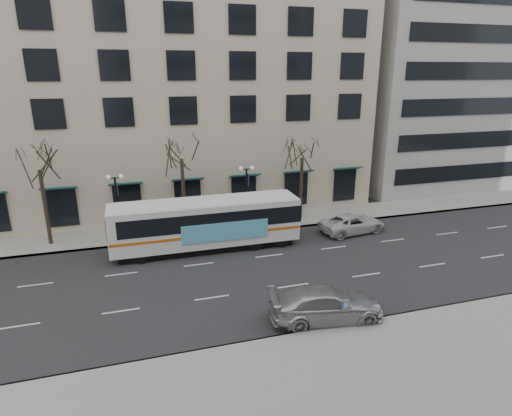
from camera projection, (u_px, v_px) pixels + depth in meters
name	position (u px, v px, depth m)	size (l,w,h in m)	color
ground	(205.00, 280.00, 26.62)	(160.00, 160.00, 0.00)	black
sidewalk_far	(244.00, 224.00, 36.17)	(80.00, 4.00, 0.15)	gray
building_hotel	(142.00, 75.00, 41.55)	(40.00, 20.00, 24.00)	#C4B595
building_office	(442.00, 24.00, 49.15)	(25.00, 20.00, 35.00)	#999993
tree_far_left	(37.00, 157.00, 29.86)	(3.60, 3.60, 8.34)	black
tree_far_mid	(181.00, 147.00, 32.53)	(3.60, 3.60, 8.55)	black
tree_far_right	(302.00, 147.00, 35.41)	(3.60, 3.60, 8.06)	black
lamp_post_left	(118.00, 204.00, 31.83)	(1.22, 0.45, 5.21)	black
lamp_post_right	(247.00, 194.00, 34.57)	(1.22, 0.45, 5.21)	black
city_bus	(207.00, 222.00, 30.78)	(13.51, 3.06, 3.66)	white
silver_car	(327.00, 304.00, 22.15)	(2.43, 5.98, 1.74)	#B6B9BE
white_pickup	(352.00, 223.00, 34.29)	(2.48, 5.37, 1.49)	silver
pay_station	(345.00, 308.00, 21.16)	(0.37, 0.29, 1.49)	slate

